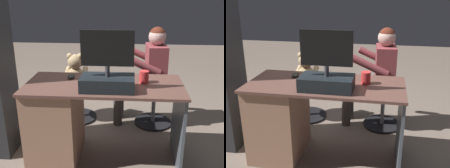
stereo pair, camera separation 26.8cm
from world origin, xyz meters
TOP-DOWN VIEW (x-y plane):
  - ground_plane at (0.00, 0.00)m, footprint 10.00×10.00m
  - desk at (0.35, 0.34)m, footprint 1.33×0.60m
  - monitor at (-0.04, 0.47)m, footprint 0.43×0.24m
  - keyboard at (0.00, 0.21)m, footprint 0.42×0.14m
  - computer_mouse at (0.31, 0.21)m, footprint 0.06×0.10m
  - cup at (-0.34, 0.28)m, footprint 0.08×0.08m
  - tv_remote at (0.15, 0.30)m, footprint 0.08×0.16m
  - office_chair_teddy at (0.40, -0.43)m, footprint 0.45×0.45m
  - teddy_bear at (0.40, -0.44)m, footprint 0.25×0.26m
  - visitor_chair at (-0.49, -0.36)m, footprint 0.42×0.42m
  - person at (-0.40, -0.37)m, footprint 0.57×0.50m

SIDE VIEW (x-z plane):
  - ground_plane at x=0.00m, z-range 0.00..0.00m
  - office_chair_teddy at x=0.40m, z-range 0.04..0.46m
  - visitor_chair at x=-0.49m, z-range 0.04..0.47m
  - desk at x=0.35m, z-range 0.02..0.74m
  - teddy_bear at x=0.40m, z-range 0.41..0.78m
  - person at x=-0.40m, z-range 0.09..1.19m
  - tv_remote at x=0.15m, z-range 0.72..0.74m
  - keyboard at x=0.00m, z-range 0.72..0.74m
  - computer_mouse at x=0.31m, z-range 0.72..0.75m
  - cup at x=-0.34m, z-range 0.72..0.82m
  - monitor at x=-0.04m, z-range 0.60..1.07m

